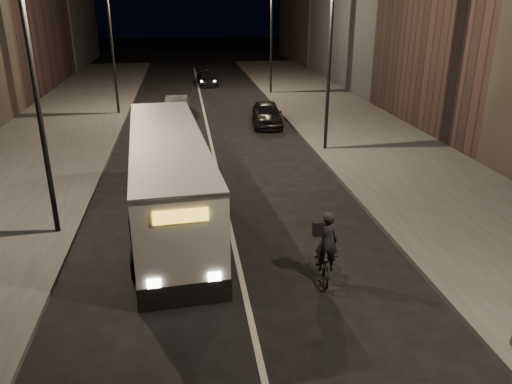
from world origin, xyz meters
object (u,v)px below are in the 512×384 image
object	(u,v)px
streetlight_right_far	(268,24)
car_far	(207,79)
streetlight_right_mid	(325,41)
car_mid	(177,105)
streetlight_left_near	(42,67)
cyclist_on_bicycle	(324,256)
car_near	(267,114)
city_bus	(169,174)
streetlight_left_far	(115,30)

from	to	relation	value
streetlight_right_far	car_far	distance (m)	8.44
car_far	streetlight_right_mid	bearing A→B (deg)	-82.59
car_mid	car_far	size ratio (longest dim) A/B	1.03
streetlight_right_mid	streetlight_left_near	world-z (taller)	same
streetlight_right_far	cyclist_on_bicycle	xyz separation A→B (m)	(-3.10, -27.84, -4.68)
streetlight_right_far	cyclist_on_bicycle	distance (m)	28.40
streetlight_right_far	car_near	bearing A→B (deg)	-99.65
streetlight_right_far	streetlight_left_near	size ratio (longest dim) A/B	1.00
streetlight_left_near	city_bus	bearing A→B (deg)	14.08
car_near	car_mid	size ratio (longest dim) A/B	1.04
streetlight_right_mid	streetlight_left_far	xyz separation A→B (m)	(-10.66, 10.00, 0.00)
car_near	car_mid	bearing A→B (deg)	149.50
streetlight_left_near	streetlight_left_far	bearing A→B (deg)	90.00
streetlight_right_far	streetlight_left_near	xyz separation A→B (m)	(-10.66, -24.00, 0.00)
city_bus	car_mid	size ratio (longest dim) A/B	2.81
car_near	car_mid	distance (m)	6.56
streetlight_right_mid	car_mid	size ratio (longest dim) A/B	2.02
streetlight_right_far	car_far	xyz separation A→B (m)	(-4.53, 5.27, -4.80)
streetlight_right_mid	city_bus	distance (m)	10.87
streetlight_left_near	car_mid	xyz separation A→B (m)	(3.58, 17.61, -4.70)
city_bus	car_far	bearing A→B (deg)	80.07
streetlight_right_mid	streetlight_left_far	world-z (taller)	same
streetlight_left_far	city_bus	distance (m)	17.88
cyclist_on_bicycle	city_bus	bearing A→B (deg)	138.38
city_bus	car_near	size ratio (longest dim) A/B	2.70
city_bus	car_near	xyz separation A→B (m)	(5.56, 12.97, -0.92)
streetlight_left_near	car_near	world-z (taller)	streetlight_left_near
streetlight_left_far	city_bus	size ratio (longest dim) A/B	0.72
streetlight_right_far	city_bus	size ratio (longest dim) A/B	0.72
streetlight_right_mid	streetlight_left_far	bearing A→B (deg)	136.84
streetlight_left_near	car_far	bearing A→B (deg)	78.17
streetlight_right_mid	cyclist_on_bicycle	xyz separation A→B (m)	(-3.10, -11.84, -4.68)
car_mid	streetlight_left_far	bearing A→B (deg)	-4.02
streetlight_right_far	car_mid	xyz separation A→B (m)	(-7.09, -6.39, -4.70)
streetlight_left_near	car_mid	bearing A→B (deg)	78.51
streetlight_left_near	car_near	xyz separation A→B (m)	(8.93, 13.82, -4.65)
streetlight_right_far	streetlight_left_far	size ratio (longest dim) A/B	1.00
streetlight_left_far	car_near	distance (m)	10.90
streetlight_right_mid	streetlight_right_far	xyz separation A→B (m)	(0.00, 16.00, 0.00)
streetlight_left_far	city_bus	bearing A→B (deg)	-78.88
streetlight_left_far	city_bus	xyz separation A→B (m)	(3.37, -17.15, -3.73)
cyclist_on_bicycle	streetlight_right_far	bearing A→B (deg)	90.21
streetlight_left_near	car_far	size ratio (longest dim) A/B	2.08
streetlight_left_near	city_bus	xyz separation A→B (m)	(3.37, 0.85, -3.73)
city_bus	streetlight_right_mid	bearing A→B (deg)	40.07
streetlight_left_far	cyclist_on_bicycle	size ratio (longest dim) A/B	3.97
streetlight_left_near	car_far	xyz separation A→B (m)	(6.13, 29.27, -4.80)
cyclist_on_bicycle	streetlight_left_far	bearing A→B (deg)	115.67
streetlight_right_mid	streetlight_left_near	distance (m)	13.33
streetlight_right_mid	streetlight_right_far	bearing A→B (deg)	90.00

